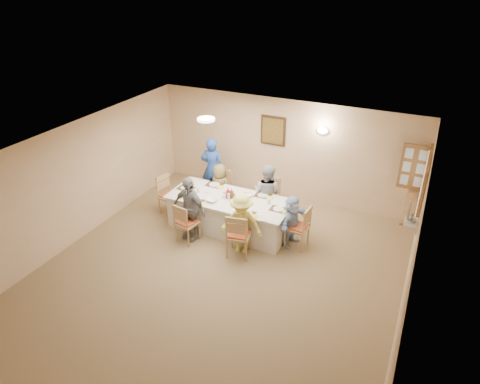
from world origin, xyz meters
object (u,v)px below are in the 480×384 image
at_px(chair_left_end, 170,195).
at_px(caregiver, 212,168).
at_px(dining_table, 230,213).
at_px(chair_back_left, 222,190).
at_px(diner_back_right, 267,193).
at_px(chair_back_right, 269,199).
at_px(chair_front_right, 239,234).
at_px(diner_back_left, 220,187).
at_px(diner_right_end, 292,221).
at_px(diner_front_left, 189,209).
at_px(chair_front_left, 187,222).
at_px(diner_front_right, 241,224).
at_px(desk_fan, 411,214).
at_px(chair_right_end, 297,226).
at_px(serving_hatch, 424,185).
at_px(condiment_ketchup, 228,193).

bearing_deg(chair_left_end, caregiver, -12.61).
xyz_separation_m(dining_table, chair_back_left, (-0.60, 0.80, 0.07)).
bearing_deg(diner_back_right, dining_table, 58.06).
xyz_separation_m(chair_back_right, chair_front_right, (0.00, -1.60, 0.02)).
bearing_deg(diner_back_left, diner_right_end, 172.58).
relative_size(chair_back_right, diner_front_left, 0.67).
distance_m(diner_back_right, caregiver, 1.72).
height_order(chair_front_left, diner_front_right, diner_front_right).
distance_m(chair_front_right, diner_back_left, 1.91).
distance_m(desk_fan, diner_front_left, 4.30).
xyz_separation_m(dining_table, diner_front_right, (0.60, -0.68, 0.27)).
bearing_deg(diner_back_right, chair_front_left, 60.45).
distance_m(chair_back_left, diner_back_left, 0.17).
bearing_deg(diner_front_right, dining_table, 119.78).
xyz_separation_m(chair_back_left, diner_back_left, (0.00, -0.12, 0.13)).
bearing_deg(chair_front_right, diner_back_right, -101.27).
distance_m(diner_right_end, caregiver, 2.73).
bearing_deg(chair_front_right, chair_right_end, -151.17).
height_order(diner_back_right, caregiver, caregiver).
relative_size(desk_fan, chair_front_left, 0.33).
bearing_deg(diner_front_left, serving_hatch, 30.81).
relative_size(serving_hatch, chair_back_left, 1.65).
height_order(diner_right_end, condiment_ketchup, diner_right_end).
bearing_deg(chair_right_end, serving_hatch, 116.38).
xyz_separation_m(serving_hatch, chair_front_right, (-3.12, -1.66, -1.00)).
distance_m(dining_table, chair_left_end, 1.55).
distance_m(serving_hatch, chair_front_left, 4.75).
bearing_deg(diner_front_left, chair_back_left, 101.18).
distance_m(chair_left_end, diner_back_left, 1.17).
xyz_separation_m(caregiver, condiment_ketchup, (1.02, -1.16, 0.10)).
xyz_separation_m(diner_front_right, caregiver, (-1.65, 1.83, 0.13)).
xyz_separation_m(chair_back_left, chair_front_left, (0.00, -1.60, -0.00)).
relative_size(desk_fan, caregiver, 0.19).
relative_size(serving_hatch, chair_back_right, 1.57).
distance_m(diner_back_left, condiment_ketchup, 0.95).
height_order(chair_front_right, condiment_ketchup, condiment_ketchup).
bearing_deg(chair_front_right, chair_back_right, -101.27).
bearing_deg(serving_hatch, caregiver, 176.55).
xyz_separation_m(chair_right_end, diner_front_left, (-2.15, -0.68, 0.24)).
bearing_deg(dining_table, chair_front_right, -53.13).
distance_m(chair_front_left, condiment_ketchup, 1.06).
distance_m(chair_front_right, diner_right_end, 1.15).
bearing_deg(diner_right_end, chair_front_left, 123.16).
height_order(dining_table, chair_front_left, chair_front_left).
bearing_deg(chair_front_right, desk_fan, 174.65).
height_order(chair_front_left, caregiver, caregiver).
height_order(diner_front_right, caregiver, caregiver).
bearing_deg(caregiver, chair_front_right, 118.74).
xyz_separation_m(dining_table, chair_front_left, (-0.60, -0.80, 0.07)).
relative_size(chair_back_right, diner_back_right, 0.69).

